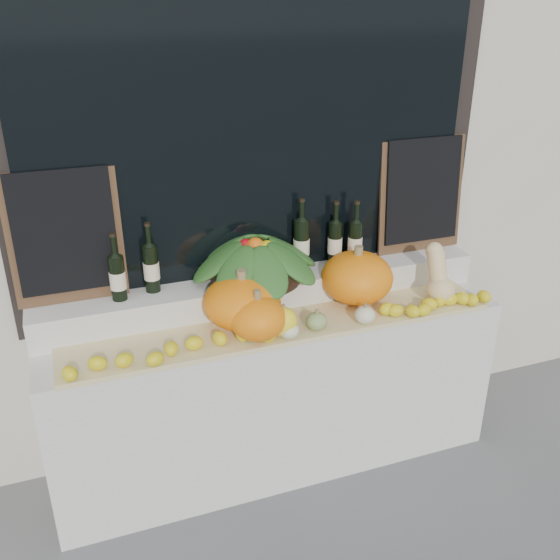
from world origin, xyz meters
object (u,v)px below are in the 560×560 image
Objects in this scene: pumpkin_right at (357,277)px; produce_bowl at (256,259)px; butternut_squash at (439,278)px; pumpkin_left at (242,302)px; wine_bottle_tall at (301,244)px.

pumpkin_right is 0.53× the size of produce_bowl.
butternut_squash is 0.42× the size of produce_bowl.
produce_bowl is (-0.49, 0.14, 0.11)m from pumpkin_right.
pumpkin_right reaches higher than pumpkin_left.
butternut_squash reaches higher than pumpkin_left.
pumpkin_right is 0.97× the size of wine_bottle_tall.
pumpkin_left is at bearing -175.37° from pumpkin_right.
produce_bowl is at bearing 163.61° from pumpkin_right.
pumpkin_right is at bearing -40.31° from wine_bottle_tall.
produce_bowl is 1.82× the size of wine_bottle_tall.
produce_bowl is at bearing 162.73° from butternut_squash.
butternut_squash is 0.72m from wine_bottle_tall.
produce_bowl is (-0.89, 0.28, 0.12)m from butternut_squash.
produce_bowl is at bearing -169.41° from wine_bottle_tall.
pumpkin_right is (0.62, 0.05, 0.01)m from pumpkin_left.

